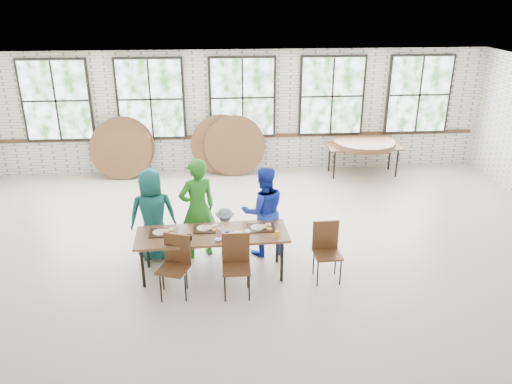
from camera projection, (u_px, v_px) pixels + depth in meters
The scene contains 13 objects.
room at pixel (243, 99), 12.09m from camera, with size 12.00×12.00×12.00m.
dining_table at pixel (212, 236), 7.90m from camera, with size 2.43×0.89×0.74m.
chair_near_left at pixel (175, 260), 7.47m from camera, with size 0.54×0.53×0.95m.
chair_near_right at pixel (236, 259), 7.49m from camera, with size 0.43×0.41×0.95m.
chair_spare at pixel (326, 246), 7.88m from camera, with size 0.43×0.42×0.95m.
adult_teal at pixel (153, 215), 8.38m from camera, with size 0.79×0.51×1.61m, color #165257.
adult_green at pixel (198, 209), 8.41m from camera, with size 0.65×0.42×1.77m, color #26731E.
toddler at pixel (225, 231), 8.61m from camera, with size 0.57×0.33×0.88m, color #161847.
adult_blue at pixel (264, 211), 8.52m from camera, with size 0.78×0.60×1.60m, color #1A34BB.
storage_table at pixel (364, 148), 12.28m from camera, with size 1.81×0.76×0.74m.
tabletop_clutter at pixel (218, 233), 7.85m from camera, with size 2.03×0.63×0.11m.
round_tops_stacked at pixel (364, 143), 12.23m from camera, with size 1.50×1.50×0.13m.
round_tops_leaning at pixel (176, 147), 12.18m from camera, with size 4.25×0.46×1.50m.
Camera 1 is at (-0.65, -7.59, 4.34)m, focal length 35.00 mm.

